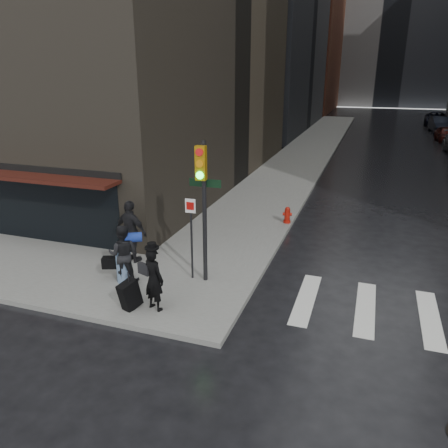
# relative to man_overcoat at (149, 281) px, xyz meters

# --- Properties ---
(ground) EXTENTS (140.00, 140.00, 0.00)m
(ground) POSITION_rel_man_overcoat_xyz_m (0.27, 1.12, -0.94)
(ground) COLOR black
(ground) RESTS_ON ground
(sidewalk_left) EXTENTS (4.00, 50.00, 0.15)m
(sidewalk_left) POSITION_rel_man_overcoat_xyz_m (0.27, 28.12, -0.87)
(sidewalk_left) COLOR slate
(sidewalk_left) RESTS_ON ground
(bldg_left_far) EXTENTS (22.00, 20.00, 26.00)m
(bldg_left_far) POSITION_rel_man_overcoat_xyz_m (-12.73, 63.12, 12.06)
(bldg_left_far) COLOR #582F1E
(bldg_left_far) RESTS_ON ground
(bldg_distant) EXTENTS (40.00, 12.00, 32.00)m
(bldg_distant) POSITION_rel_man_overcoat_xyz_m (6.27, 79.12, 15.06)
(bldg_distant) COLOR gray
(bldg_distant) RESTS_ON ground
(storefront) EXTENTS (8.40, 1.11, 2.83)m
(storefront) POSITION_rel_man_overcoat_xyz_m (-6.73, 3.02, 0.89)
(storefront) COLOR black
(storefront) RESTS_ON ground
(man_overcoat) EXTENTS (1.22, 0.86, 1.89)m
(man_overcoat) POSITION_rel_man_overcoat_xyz_m (0.00, 0.00, 0.00)
(man_overcoat) COLOR black
(man_overcoat) RESTS_ON ground
(man_jeans) EXTENTS (1.28, 0.91, 1.76)m
(man_jeans) POSITION_rel_man_overcoat_xyz_m (-1.47, 1.18, 0.09)
(man_jeans) COLOR black
(man_jeans) RESTS_ON ground
(man_greycoat) EXTENTS (1.27, 0.71, 2.05)m
(man_greycoat) POSITION_rel_man_overcoat_xyz_m (-1.96, 2.52, 0.24)
(man_greycoat) COLOR black
(man_greycoat) RESTS_ON ground
(traffic_light) EXTENTS (1.04, 0.47, 4.14)m
(traffic_light) POSITION_rel_man_overcoat_xyz_m (0.74, 1.94, 1.88)
(traffic_light) COLOR black
(traffic_light) RESTS_ON ground
(fire_hydrant) EXTENTS (0.39, 0.30, 0.68)m
(fire_hydrant) POSITION_rel_man_overcoat_xyz_m (2.07, 7.93, -0.49)
(fire_hydrant) COLOR #9C1409
(fire_hydrant) RESTS_ON ground
(parked_car_4) EXTENTS (1.80, 3.98, 1.33)m
(parked_car_4) POSITION_rel_man_overcoat_xyz_m (11.17, 34.86, -0.28)
(parked_car_4) COLOR #3B0F0B
(parked_car_4) RESTS_ON ground
(parked_car_5) EXTENTS (2.00, 4.87, 1.57)m
(parked_car_5) POSITION_rel_man_overcoat_xyz_m (11.37, 41.39, -0.15)
(parked_car_5) COLOR black
(parked_car_5) RESTS_ON ground
(parked_car_6) EXTENTS (2.74, 5.46, 1.48)m
(parked_car_6) POSITION_rel_man_overcoat_xyz_m (11.68, 47.91, -0.20)
(parked_car_6) COLOR black
(parked_car_6) RESTS_ON ground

